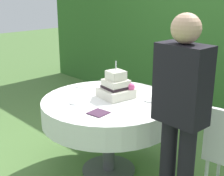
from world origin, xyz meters
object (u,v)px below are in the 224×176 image
cake_table (108,111)px  serving_plate_near (82,86)px  serving_plate_left (76,103)px  napkin_stack (98,113)px  standing_person (180,112)px  wedding_cake (116,87)px  serving_plate_far (151,100)px

cake_table → serving_plate_near: 0.50m
serving_plate_left → napkin_stack: serving_plate_left is taller
serving_plate_near → standing_person: bearing=-8.8°
cake_table → serving_plate_near: (-0.48, 0.07, 0.12)m
serving_plate_near → serving_plate_left: same height
napkin_stack → standing_person: 0.73m
standing_person → wedding_cake: bearing=164.6°
serving_plate_far → standing_person: size_ratio=0.08×
serving_plate_left → wedding_cake: bearing=72.3°
wedding_cake → standing_person: size_ratio=0.22×
standing_person → serving_plate_near: bearing=171.2°
cake_table → napkin_stack: size_ratio=8.61×
cake_table → standing_person: 0.95m
wedding_cake → napkin_stack: (0.20, -0.40, -0.09)m
serving_plate_left → standing_person: standing_person is taller
cake_table → serving_plate_left: size_ratio=11.35×
cake_table → wedding_cake: wedding_cake is taller
napkin_stack → wedding_cake: bearing=116.6°
cake_table → serving_plate_near: size_ratio=8.89×
serving_plate_near → wedding_cake: bearing=3.8°
serving_plate_near → cake_table: bearing=-8.0°
wedding_cake → serving_plate_near: 0.49m
serving_plate_near → serving_plate_left: (0.36, -0.35, 0.00)m
serving_plate_near → napkin_stack: size_ratio=0.97×
cake_table → serving_plate_near: bearing=172.0°
serving_plate_far → standing_person: 0.74m
serving_plate_far → standing_person: bearing=-34.0°
standing_person → cake_table: bearing=170.7°
cake_table → wedding_cake: size_ratio=3.56×
wedding_cake → napkin_stack: bearing=-63.4°
serving_plate_far → serving_plate_near: bearing=-166.5°
serving_plate_far → wedding_cake: bearing=-152.6°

